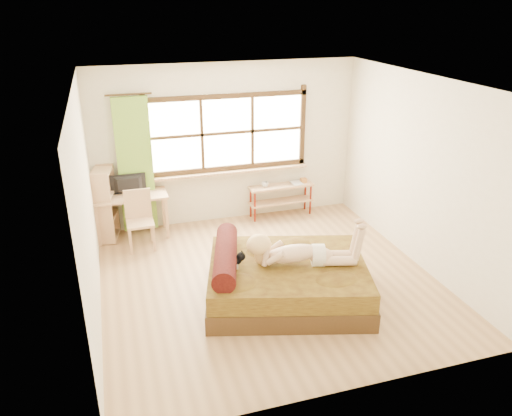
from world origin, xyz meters
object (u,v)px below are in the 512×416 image
object	(u,v)px
woman	(301,242)
bookshelf	(105,204)
pipe_shelf	(282,193)
kitten	(231,259)
desk	(130,201)
chair	(139,216)
bed	(283,279)

from	to	relation	value
woman	bookshelf	bearing A→B (deg)	148.11
woman	pipe_shelf	xyz separation A→B (m)	(0.68, 2.60, -0.39)
kitten	desk	world-z (taller)	kitten
chair	pipe_shelf	xyz separation A→B (m)	(2.52, 0.49, -0.08)
woman	chair	world-z (taller)	woman
pipe_shelf	bookshelf	world-z (taller)	bookshelf
woman	desk	size ratio (longest dim) A/B	1.21
desk	chair	xyz separation A→B (m)	(0.10, -0.37, -0.12)
woman	chair	distance (m)	2.82
desk	pipe_shelf	xyz separation A→B (m)	(2.62, 0.12, -0.21)
desk	chair	size ratio (longest dim) A/B	1.28
bed	chair	world-z (taller)	chair
chair	pipe_shelf	bearing A→B (deg)	10.88
kitten	chair	bearing A→B (deg)	131.76
chair	pipe_shelf	size ratio (longest dim) A/B	0.78
desk	chair	bearing A→B (deg)	-74.80
bed	chair	size ratio (longest dim) A/B	2.61
desk	woman	bearing A→B (deg)	-52.11
bed	woman	size ratio (longest dim) A/B	1.68
chair	bookshelf	size ratio (longest dim) A/B	0.77
bed	kitten	bearing A→B (deg)	-171.76
woman	bookshelf	xyz separation A→B (m)	(-2.32, 2.53, -0.21)
kitten	bookshelf	bearing A→B (deg)	136.97
bed	pipe_shelf	size ratio (longest dim) A/B	2.05
bed	bookshelf	bearing A→B (deg)	146.29
desk	bookshelf	xyz separation A→B (m)	(-0.39, 0.05, -0.03)
chair	bed	bearing A→B (deg)	-51.47
kitten	bookshelf	distance (m)	2.79
woman	bookshelf	size ratio (longest dim) A/B	1.20
woman	chair	bearing A→B (deg)	146.53
bed	desk	world-z (taller)	bed
bookshelf	kitten	bearing A→B (deg)	-47.40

